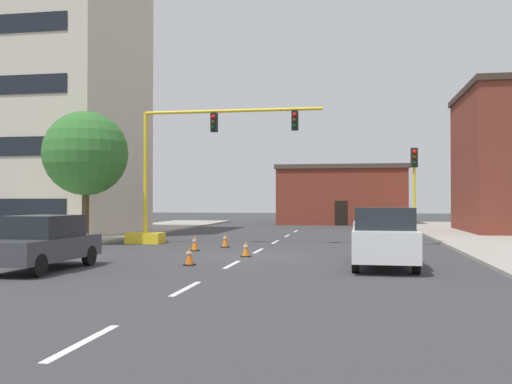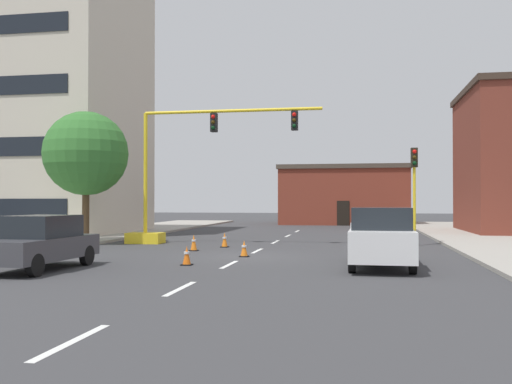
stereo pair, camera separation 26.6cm
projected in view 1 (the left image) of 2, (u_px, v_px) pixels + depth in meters
ground_plane at (248, 256)px, 22.74m from camera, size 160.00×160.00×0.00m
sidewalk_left at (75, 238)px, 32.57m from camera, size 6.00×56.00×0.14m
sidewalk_right at (503, 243)px, 28.68m from camera, size 6.00×56.00×0.14m
lane_stripe_seg_0 at (84, 342)px, 8.94m from camera, size 0.16×2.40×0.01m
lane_stripe_seg_1 at (186, 289)px, 14.36m from camera, size 0.16×2.40×0.01m
lane_stripe_seg_2 at (232, 264)px, 19.78m from camera, size 0.16×2.40×0.01m
lane_stripe_seg_3 at (258, 251)px, 25.20m from camera, size 0.16×2.40×0.01m
lane_stripe_seg_4 at (275, 242)px, 30.62m from camera, size 0.16×2.40×0.01m
lane_stripe_seg_5 at (287, 236)px, 36.05m from camera, size 0.16×2.40×0.01m
lane_stripe_seg_6 at (296, 231)px, 41.47m from camera, size 0.16×2.40×0.01m
building_tall_left at (29, 99)px, 38.60m from camera, size 14.06×11.05×18.05m
building_brick_center at (342, 195)px, 54.94m from camera, size 11.99×8.63×5.49m
traffic_signal_gantry at (170, 199)px, 29.41m from camera, size 10.04×1.20×6.83m
traffic_light_pole_right at (414, 174)px, 28.15m from camera, size 0.32×0.47×4.80m
tree_left_near at (86, 154)px, 29.37m from camera, size 4.32×4.32×6.80m
pickup_truck_white at (384, 238)px, 19.14m from camera, size 2.09×5.43×1.99m
sedan_dark_gray_near_left at (43, 242)px, 18.21m from camera, size 1.96×4.54×1.74m
traffic_cone_roadside_a at (246, 249)px, 22.54m from camera, size 0.36×0.36×0.65m
traffic_cone_roadside_b at (189, 256)px, 19.57m from camera, size 0.36×0.36×0.67m
traffic_cone_roadside_c at (195, 243)px, 25.18m from camera, size 0.36×0.36×0.72m
traffic_cone_roadside_d at (225, 240)px, 27.12m from camera, size 0.36×0.36×0.70m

